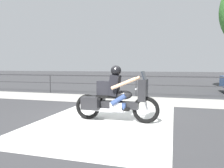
# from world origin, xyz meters

# --- Properties ---
(ground_plane) EXTENTS (120.00, 120.00, 0.00)m
(ground_plane) POSITION_xyz_m (0.00, 0.00, 0.00)
(ground_plane) COLOR #38383A
(sidewalk_band) EXTENTS (44.00, 2.40, 0.01)m
(sidewalk_band) POSITION_xyz_m (0.00, 3.40, 0.01)
(sidewalk_band) COLOR #A8A59E
(sidewalk_band) RESTS_ON ground
(crosswalk_band) EXTENTS (3.65, 6.00, 0.01)m
(crosswalk_band) POSITION_xyz_m (0.10, -0.20, 0.00)
(crosswalk_band) COLOR silver
(crosswalk_band) RESTS_ON ground
(fence_railing) EXTENTS (36.00, 0.05, 1.05)m
(fence_railing) POSITION_xyz_m (0.00, 4.98, 0.83)
(fence_railing) COLOR #232326
(fence_railing) RESTS_ON ground
(motorcycle) EXTENTS (2.41, 0.76, 1.56)m
(motorcycle) POSITION_xyz_m (0.35, -0.53, 0.68)
(motorcycle) COLOR black
(motorcycle) RESTS_ON ground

